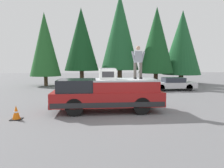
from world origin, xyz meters
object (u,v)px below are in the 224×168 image
at_px(pickup_truck, 107,94).
at_px(person_on_truck_bed, 138,61).
at_px(compressor_unit, 108,74).
at_px(traffic_cone, 16,113).
at_px(parked_car_silver, 172,84).

bearing_deg(pickup_truck, person_on_truck_bed, -86.05).
xyz_separation_m(compressor_unit, traffic_cone, (-1.14, 4.09, -1.64)).
height_order(parked_car_silver, traffic_cone, parked_car_silver).
bearing_deg(traffic_cone, compressor_unit, -74.48).
height_order(pickup_truck, compressor_unit, compressor_unit).
relative_size(person_on_truck_bed, traffic_cone, 2.73).
distance_m(compressor_unit, traffic_cone, 4.55).
bearing_deg(person_on_truck_bed, traffic_cone, 103.30).
distance_m(pickup_truck, compressor_unit, 1.06).
bearing_deg(person_on_truck_bed, parked_car_silver, -32.67).
bearing_deg(traffic_cone, pickup_truck, -73.19).
bearing_deg(traffic_cone, parked_car_silver, -49.53).
distance_m(parked_car_silver, traffic_cone, 14.00).
bearing_deg(compressor_unit, traffic_cone, 105.52).
bearing_deg(parked_car_silver, traffic_cone, 130.47).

